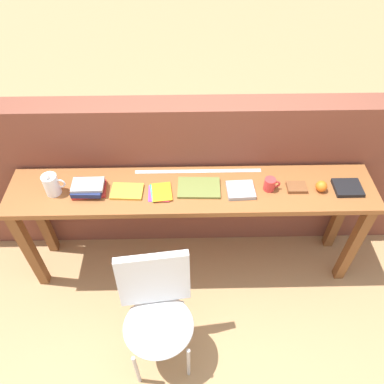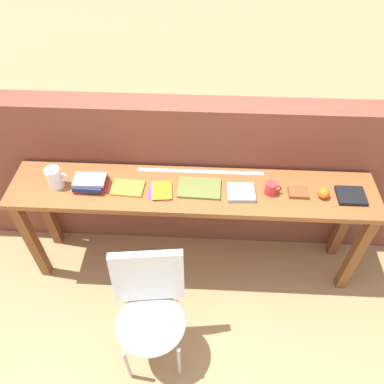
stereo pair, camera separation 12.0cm
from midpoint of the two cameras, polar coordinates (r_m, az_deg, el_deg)
name	(u,v)px [view 2 (the right image)]	position (r m, az deg, el deg)	size (l,w,h in m)	color
ground_plane	(190,293)	(3.06, 0.92, -15.20)	(40.00, 40.00, 0.00)	tan
brick_wall_back	(195,177)	(2.92, 1.57, 2.34)	(6.00, 0.20, 1.33)	brown
sideboard	(192,203)	(2.63, 1.37, -1.65)	(2.50, 0.44, 0.88)	brown
chair_white_moulded	(150,307)	(2.43, -4.98, -17.16)	(0.49, 0.50, 0.89)	silver
pitcher_white	(55,178)	(2.63, -18.98, 2.06)	(0.14, 0.10, 0.18)	white
book_stack_leftmost	(90,182)	(2.59, -13.97, 1.39)	(0.23, 0.18, 0.08)	red
magazine_cycling	(128,188)	(2.54, -8.41, 0.57)	(0.21, 0.15, 0.02)	gold
pamphlet_pile_colourful	(160,191)	(2.51, -3.46, 0.17)	(0.17, 0.19, 0.01)	purple
book_open_centre	(199,188)	(2.52, 2.50, 0.57)	(0.29, 0.19, 0.02)	olive
book_grey_hardcover	(241,193)	(2.51, 8.85, -0.13)	(0.18, 0.16, 0.03)	#9E9EA3
mug	(271,188)	(2.53, 13.31, 0.53)	(0.11, 0.08, 0.09)	red
leather_journal_brown	(298,193)	(2.60, 17.18, -0.13)	(0.13, 0.10, 0.02)	brown
sports_ball_small	(324,193)	(2.61, 20.68, -0.16)	(0.08, 0.08, 0.08)	orange
book_repair_rightmost	(351,196)	(2.70, 24.26, -0.56)	(0.18, 0.16, 0.03)	black
ruler_metal_back_edge	(200,172)	(2.64, 2.59, 3.10)	(0.89, 0.03, 0.00)	silver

